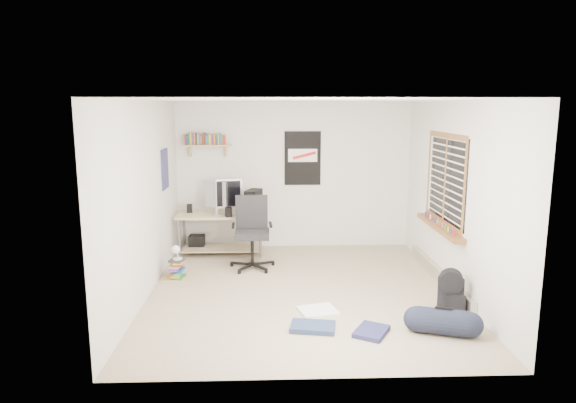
{
  "coord_description": "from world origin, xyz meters",
  "views": [
    {
      "loc": [
        -0.41,
        -6.5,
        2.43
      ],
      "look_at": [
        -0.17,
        0.18,
        1.18
      ],
      "focal_mm": 32.0,
      "sensor_mm": 36.0,
      "label": 1
    }
  ],
  "objects_px": {
    "desk": "(221,233)",
    "office_chair": "(252,237)",
    "book_stack": "(177,268)",
    "backpack": "(450,295)",
    "duffel_bag": "(443,322)"
  },
  "relations": [
    {
      "from": "desk",
      "to": "duffel_bag",
      "type": "height_order",
      "value": "desk"
    },
    {
      "from": "desk",
      "to": "book_stack",
      "type": "xyz_separation_m",
      "value": [
        -0.52,
        -1.21,
        -0.21
      ]
    },
    {
      "from": "duffel_bag",
      "to": "backpack",
      "type": "bearing_deg",
      "value": 83.28
    },
    {
      "from": "desk",
      "to": "backpack",
      "type": "bearing_deg",
      "value": -54.91
    },
    {
      "from": "office_chair",
      "to": "book_stack",
      "type": "relative_size",
      "value": 2.68
    },
    {
      "from": "office_chair",
      "to": "desk",
      "type": "bearing_deg",
      "value": 122.75
    },
    {
      "from": "desk",
      "to": "backpack",
      "type": "xyz_separation_m",
      "value": [
        2.98,
        -2.5,
        -0.16
      ]
    },
    {
      "from": "duffel_bag",
      "to": "book_stack",
      "type": "bearing_deg",
      "value": 167.2
    },
    {
      "from": "duffel_bag",
      "to": "desk",
      "type": "bearing_deg",
      "value": 148.77
    },
    {
      "from": "backpack",
      "to": "book_stack",
      "type": "distance_m",
      "value": 3.73
    },
    {
      "from": "desk",
      "to": "office_chair",
      "type": "relative_size",
      "value": 1.3
    },
    {
      "from": "office_chair",
      "to": "book_stack",
      "type": "bearing_deg",
      "value": -159.7
    },
    {
      "from": "office_chair",
      "to": "backpack",
      "type": "height_order",
      "value": "office_chair"
    },
    {
      "from": "desk",
      "to": "book_stack",
      "type": "distance_m",
      "value": 1.34
    },
    {
      "from": "desk",
      "to": "backpack",
      "type": "distance_m",
      "value": 3.89
    }
  ]
}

